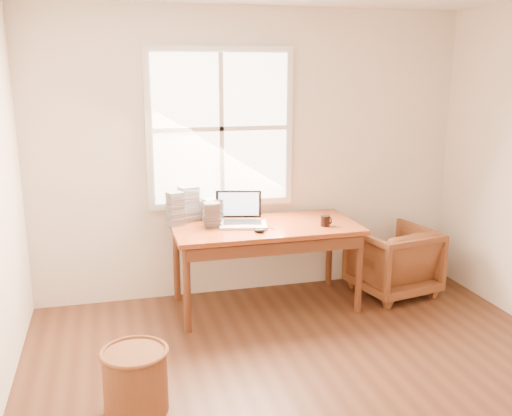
{
  "coord_description": "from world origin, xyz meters",
  "views": [
    {
      "loc": [
        -1.28,
        -2.78,
        2.06
      ],
      "look_at": [
        -0.12,
        1.65,
        0.94
      ],
      "focal_mm": 40.0,
      "sensor_mm": 36.0,
      "label": 1
    }
  ],
  "objects_px": {
    "coffee_mug": "(325,221)",
    "wicker_stool": "(136,381)",
    "armchair": "(393,261)",
    "desk": "(265,227)",
    "cd_stack_a": "(189,203)",
    "laptop": "(243,207)"
  },
  "relations": [
    {
      "from": "armchair",
      "to": "wicker_stool",
      "type": "xyz_separation_m",
      "value": [
        -2.44,
        -1.35,
        -0.12
      ]
    },
    {
      "from": "cd_stack_a",
      "to": "armchair",
      "type": "bearing_deg",
      "value": -10.02
    },
    {
      "from": "desk",
      "to": "cd_stack_a",
      "type": "xyz_separation_m",
      "value": [
        -0.62,
        0.33,
        0.18
      ]
    },
    {
      "from": "laptop",
      "to": "cd_stack_a",
      "type": "height_order",
      "value": "laptop"
    },
    {
      "from": "armchair",
      "to": "coffee_mug",
      "type": "distance_m",
      "value": 0.9
    },
    {
      "from": "armchair",
      "to": "cd_stack_a",
      "type": "height_order",
      "value": "cd_stack_a"
    },
    {
      "from": "armchair",
      "to": "laptop",
      "type": "height_order",
      "value": "laptop"
    },
    {
      "from": "armchair",
      "to": "cd_stack_a",
      "type": "xyz_separation_m",
      "value": [
        -1.86,
        0.33,
        0.59
      ]
    },
    {
      "from": "wicker_stool",
      "to": "cd_stack_a",
      "type": "height_order",
      "value": "cd_stack_a"
    },
    {
      "from": "desk",
      "to": "armchair",
      "type": "xyz_separation_m",
      "value": [
        1.24,
        0.0,
        -0.41
      ]
    },
    {
      "from": "laptop",
      "to": "coffee_mug",
      "type": "height_order",
      "value": "laptop"
    },
    {
      "from": "wicker_stool",
      "to": "coffee_mug",
      "type": "xyz_separation_m",
      "value": [
        1.69,
        1.19,
        0.6
      ]
    },
    {
      "from": "cd_stack_a",
      "to": "laptop",
      "type": "bearing_deg",
      "value": -35.83
    },
    {
      "from": "desk",
      "to": "armchair",
      "type": "relative_size",
      "value": 2.29
    },
    {
      "from": "desk",
      "to": "wicker_stool",
      "type": "height_order",
      "value": "desk"
    },
    {
      "from": "desk",
      "to": "cd_stack_a",
      "type": "relative_size",
      "value": 5.11
    },
    {
      "from": "wicker_stool",
      "to": "laptop",
      "type": "distance_m",
      "value": 1.85
    },
    {
      "from": "coffee_mug",
      "to": "wicker_stool",
      "type": "bearing_deg",
      "value": -159.6
    },
    {
      "from": "coffee_mug",
      "to": "cd_stack_a",
      "type": "xyz_separation_m",
      "value": [
        -1.1,
        0.49,
        0.11
      ]
    },
    {
      "from": "desk",
      "to": "cd_stack_a",
      "type": "height_order",
      "value": "cd_stack_a"
    },
    {
      "from": "coffee_mug",
      "to": "armchair",
      "type": "bearing_deg",
      "value": -2.85
    },
    {
      "from": "desk",
      "to": "wicker_stool",
      "type": "distance_m",
      "value": 1.88
    }
  ]
}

